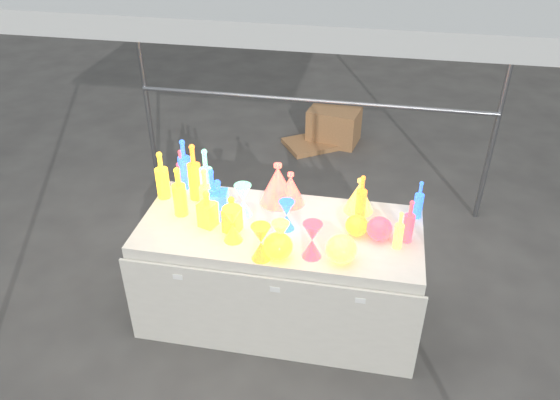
% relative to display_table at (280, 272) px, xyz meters
% --- Properties ---
extents(ground, '(80.00, 80.00, 0.00)m').
position_rel_display_table_xyz_m(ground, '(-0.00, 0.01, -0.37)').
color(ground, '#5D5A56').
rests_on(ground, ground).
extents(display_table, '(1.84, 0.83, 0.75)m').
position_rel_display_table_xyz_m(display_table, '(0.00, 0.00, 0.00)').
color(display_table, silver).
rests_on(display_table, ground).
extents(cardboard_box_closed, '(0.60, 0.48, 0.39)m').
position_rel_display_table_xyz_m(cardboard_box_closed, '(0.09, 2.74, -0.18)').
color(cardboard_box_closed, '#B47F51').
rests_on(cardboard_box_closed, ground).
extents(cardboard_box_flat, '(0.75, 0.70, 0.05)m').
position_rel_display_table_xyz_m(cardboard_box_flat, '(-0.10, 2.60, -0.35)').
color(cardboard_box_flat, '#B47F51').
rests_on(cardboard_box_flat, ground).
extents(bottle_0, '(0.09, 0.09, 0.35)m').
position_rel_display_table_xyz_m(bottle_0, '(-0.85, 0.20, 0.55)').
color(bottle_0, red).
rests_on(bottle_0, display_table).
extents(bottle_1, '(0.12, 0.12, 0.37)m').
position_rel_display_table_xyz_m(bottle_1, '(-0.74, 0.36, 0.56)').
color(bottle_1, '#1A9352').
rests_on(bottle_1, display_table).
extents(bottle_2, '(0.11, 0.11, 0.41)m').
position_rel_display_table_xyz_m(bottle_2, '(-0.63, 0.23, 0.58)').
color(bottle_2, gold).
rests_on(bottle_2, display_table).
extents(bottle_3, '(0.09, 0.09, 0.29)m').
position_rel_display_table_xyz_m(bottle_3, '(-0.76, 0.36, 0.52)').
color(bottle_3, '#1B1DA2').
rests_on(bottle_3, display_table).
extents(bottle_4, '(0.11, 0.11, 0.35)m').
position_rel_display_table_xyz_m(bottle_4, '(-0.49, 0.04, 0.55)').
color(bottle_4, '#116C5D').
rests_on(bottle_4, display_table).
extents(bottle_5, '(0.11, 0.11, 0.40)m').
position_rel_display_table_xyz_m(bottle_5, '(-0.53, 0.20, 0.58)').
color(bottle_5, '#BF2668').
rests_on(bottle_5, display_table).
extents(bottle_6, '(0.11, 0.11, 0.35)m').
position_rel_display_table_xyz_m(bottle_6, '(-0.66, 0.03, 0.55)').
color(bottle_6, red).
rests_on(bottle_6, display_table).
extents(bottle_7, '(0.10, 0.10, 0.35)m').
position_rel_display_table_xyz_m(bottle_7, '(-0.45, 0.05, 0.55)').
color(bottle_7, '#1A9352').
rests_on(bottle_7, display_table).
extents(decanter_0, '(0.13, 0.13, 0.25)m').
position_rel_display_table_xyz_m(decanter_0, '(-0.45, -0.06, 0.50)').
color(decanter_0, red).
rests_on(decanter_0, display_table).
extents(decanter_1, '(0.12, 0.12, 0.25)m').
position_rel_display_table_xyz_m(decanter_1, '(-0.29, -0.09, 0.50)').
color(decanter_1, gold).
rests_on(decanter_1, display_table).
extents(decanter_2, '(0.13, 0.13, 0.28)m').
position_rel_display_table_xyz_m(decanter_2, '(-0.41, 0.04, 0.52)').
color(decanter_2, '#1A9352').
rests_on(decanter_2, display_table).
extents(hourglass_0, '(0.14, 0.14, 0.23)m').
position_rel_display_table_xyz_m(hourglass_0, '(-0.05, -0.33, 0.49)').
color(hourglass_0, gold).
rests_on(hourglass_0, display_table).
extents(hourglass_1, '(0.12, 0.12, 0.23)m').
position_rel_display_table_xyz_m(hourglass_1, '(0.24, -0.25, 0.49)').
color(hourglass_1, '#1B1DA2').
rests_on(hourglass_1, display_table).
extents(hourglass_2, '(0.11, 0.11, 0.22)m').
position_rel_display_table_xyz_m(hourglass_2, '(0.05, -0.25, 0.48)').
color(hourglass_2, '#116C5D').
rests_on(hourglass_2, display_table).
extents(hourglass_3, '(0.14, 0.14, 0.23)m').
position_rel_display_table_xyz_m(hourglass_3, '(-0.26, 0.09, 0.49)').
color(hourglass_3, '#BF2668').
rests_on(hourglass_3, display_table).
extents(hourglass_4, '(0.13, 0.13, 0.23)m').
position_rel_display_table_xyz_m(hourglass_4, '(-0.26, -0.19, 0.49)').
color(hourglass_4, red).
rests_on(hourglass_4, display_table).
extents(hourglass_5, '(0.11, 0.11, 0.20)m').
position_rel_display_table_xyz_m(hourglass_5, '(0.04, -0.01, 0.48)').
color(hourglass_5, '#1A9352').
rests_on(hourglass_5, display_table).
extents(globe_0, '(0.22, 0.22, 0.14)m').
position_rel_display_table_xyz_m(globe_0, '(0.05, -0.30, 0.45)').
color(globe_0, red).
rests_on(globe_0, display_table).
extents(globe_1, '(0.24, 0.24, 0.15)m').
position_rel_display_table_xyz_m(globe_1, '(0.41, -0.26, 0.45)').
color(globe_1, '#116C5D').
rests_on(globe_1, display_table).
extents(globe_2, '(0.18, 0.18, 0.12)m').
position_rel_display_table_xyz_m(globe_2, '(0.48, 0.02, 0.43)').
color(globe_2, gold).
rests_on(globe_2, display_table).
extents(globe_3, '(0.21, 0.21, 0.13)m').
position_rel_display_table_xyz_m(globe_3, '(0.62, 0.00, 0.44)').
color(globe_3, '#1B1DA2').
rests_on(globe_3, display_table).
extents(lampshade_0, '(0.23, 0.23, 0.23)m').
position_rel_display_table_xyz_m(lampshade_0, '(0.02, 0.29, 0.49)').
color(lampshade_0, gold).
rests_on(lampshade_0, display_table).
extents(lampshade_1, '(0.29, 0.29, 0.29)m').
position_rel_display_table_xyz_m(lampshade_1, '(-0.07, 0.29, 0.52)').
color(lampshade_1, gold).
rests_on(lampshade_1, display_table).
extents(lampshade_3, '(0.25, 0.25, 0.24)m').
position_rel_display_table_xyz_m(lampshade_3, '(0.48, 0.29, 0.49)').
color(lampshade_3, '#116C5D').
rests_on(lampshade_3, display_table).
extents(bottle_8, '(0.07, 0.07, 0.27)m').
position_rel_display_table_xyz_m(bottle_8, '(0.86, 0.28, 0.51)').
color(bottle_8, '#1A9352').
rests_on(bottle_8, display_table).
extents(bottle_9, '(0.09, 0.09, 0.31)m').
position_rel_display_table_xyz_m(bottle_9, '(0.49, 0.22, 0.53)').
color(bottle_9, gold).
rests_on(bottle_9, display_table).
extents(bottle_10, '(0.09, 0.09, 0.29)m').
position_rel_display_table_xyz_m(bottle_10, '(0.79, 0.01, 0.52)').
color(bottle_10, '#1B1DA2').
rests_on(bottle_10, display_table).
extents(bottle_11, '(0.07, 0.07, 0.25)m').
position_rel_display_table_xyz_m(bottle_11, '(0.74, -0.07, 0.50)').
color(bottle_11, '#116C5D').
rests_on(bottle_11, display_table).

